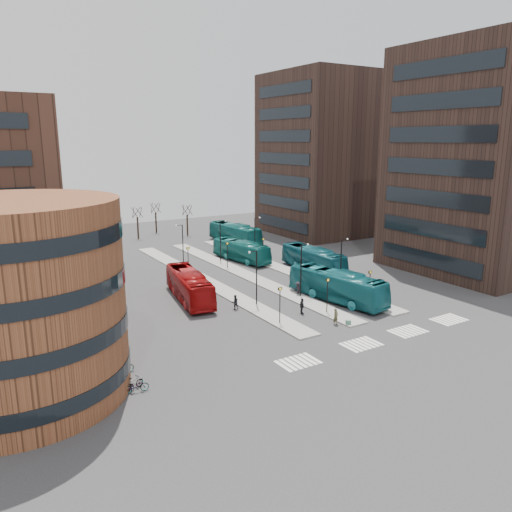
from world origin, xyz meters
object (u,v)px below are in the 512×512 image
teal_bus_d (235,233)px  bicycle_far (122,368)px  commuter_b (302,306)px  bicycle_mid (134,383)px  red_bus (189,286)px  teal_bus_c (313,259)px  teal_bus_b (241,251)px  suitcase (348,323)px  teal_bus_a (337,286)px  commuter_c (298,289)px  commuter_a (235,302)px  traveller (336,317)px  bicycle_near (136,386)px

teal_bus_d → bicycle_far: (-32.27, -39.63, -1.24)m
commuter_b → bicycle_mid: 21.34m
red_bus → commuter_b: bearing=-42.6°
teal_bus_c → teal_bus_b: bearing=119.7°
suitcase → teal_bus_b: teal_bus_b is taller
teal_bus_a → bicycle_far: size_ratio=6.61×
commuter_b → commuter_c: commuter_b is taller
red_bus → commuter_a: (2.82, -5.57, -0.86)m
teal_bus_b → commuter_a: teal_bus_b is taller
teal_bus_a → teal_bus_b: size_ratio=1.14×
teal_bus_b → commuter_c: (-2.97, -18.48, -0.70)m
commuter_c → traveller: bearing=-16.9°
teal_bus_d → commuter_a: bearing=-124.8°
teal_bus_a → teal_bus_c: bearing=55.1°
suitcase → teal_bus_d: (10.20, 41.08, 1.46)m
teal_bus_d → commuter_a: (-17.29, -30.96, -0.93)m
suitcase → bicycle_mid: bearing=-156.3°
commuter_b → bicycle_near: 21.50m
commuter_c → bicycle_far: commuter_c is taller
teal_bus_a → commuter_a: 11.85m
teal_bus_c → teal_bus_d: teal_bus_d is taller
teal_bus_c → bicycle_mid: bearing=-146.7°
suitcase → teal_bus_b: 29.37m
commuter_c → teal_bus_b: bearing=168.1°
teal_bus_d → commuter_b: (-12.01, -35.91, -0.89)m
teal_bus_c → bicycle_mid: 37.99m
bicycle_mid → teal_bus_b: bearing=-60.7°
teal_bus_b → traveller: bearing=-109.7°
commuter_b → teal_bus_c: bearing=-28.4°
teal_bus_a → teal_bus_c: (5.94, 11.93, -0.11)m
traveller → commuter_a: size_ratio=1.03×
commuter_a → commuter_b: 7.24m
teal_bus_a → bicycle_mid: teal_bus_a is taller
traveller → commuter_a: bearing=114.9°
commuter_b → bicycle_far: (-20.27, -3.72, -0.34)m
red_bus → commuter_c: bearing=-14.5°
teal_bus_a → teal_bus_d: bearing=71.7°
suitcase → teal_bus_c: teal_bus_c is taller
teal_bus_b → bicycle_near: size_ratio=5.96×
red_bus → commuter_b: size_ratio=7.09×
teal_bus_a → teal_bus_d: teal_bus_a is taller
traveller → bicycle_near: (-21.22, -2.90, -0.35)m
teal_bus_c → bicycle_near: bearing=-146.0°
suitcase → bicycle_near: (-22.08, -2.00, 0.21)m
teal_bus_b → bicycle_near: (-26.61, -31.00, -1.05)m
red_bus → teal_bus_d: bearing=61.4°
teal_bus_b → commuter_b: bearing=-113.8°
bicycle_far → teal_bus_b: bearing=-43.9°
teal_bus_c → commuter_a: (-17.23, -8.47, -0.85)m
red_bus → bicycle_mid: 21.10m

